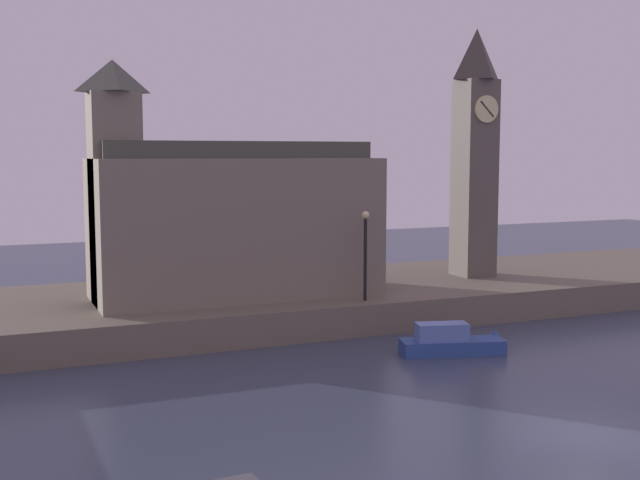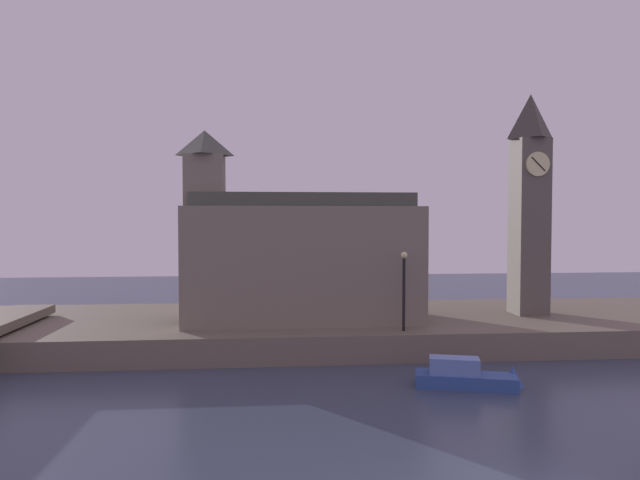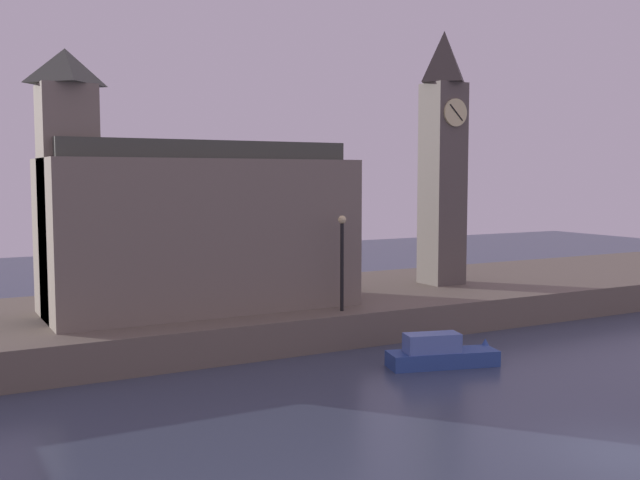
% 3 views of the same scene
% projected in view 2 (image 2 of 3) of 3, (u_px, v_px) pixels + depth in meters
% --- Properties ---
extents(far_embankment, '(70.00, 12.00, 1.50)m').
position_uv_depth(far_embankment, '(384.00, 327.00, 34.23)').
color(far_embankment, '#6B6051').
rests_on(far_embankment, ground).
extents(clock_tower, '(2.14, 2.19, 13.76)m').
position_uv_depth(clock_tower, '(529.00, 201.00, 34.46)').
color(clock_tower, '#5B544C').
rests_on(clock_tower, far_embankment).
extents(parliament_hall, '(13.64, 5.44, 11.08)m').
position_uv_depth(parliament_hall, '(294.00, 256.00, 32.32)').
color(parliament_hall, slate).
rests_on(parliament_hall, far_embankment).
extents(streetlamp, '(0.36, 0.36, 4.23)m').
position_uv_depth(streetlamp, '(404.00, 282.00, 29.22)').
color(streetlamp, black).
rests_on(streetlamp, far_embankment).
extents(boat_tour_blue, '(5.16, 2.40, 1.56)m').
position_uv_depth(boat_tour_blue, '(474.00, 377.00, 24.34)').
color(boat_tour_blue, '#2D4C93').
rests_on(boat_tour_blue, ground).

